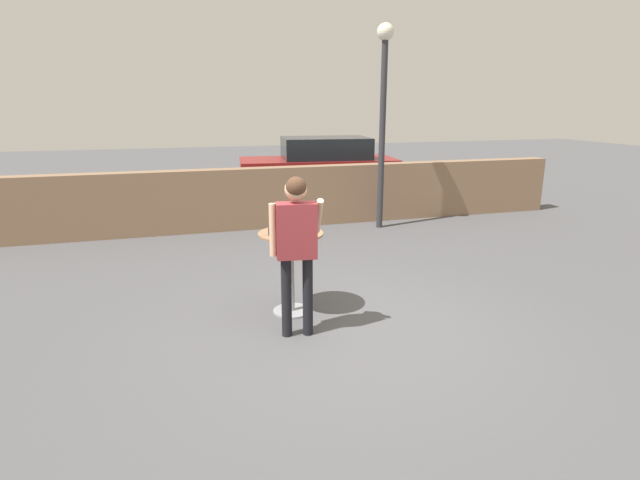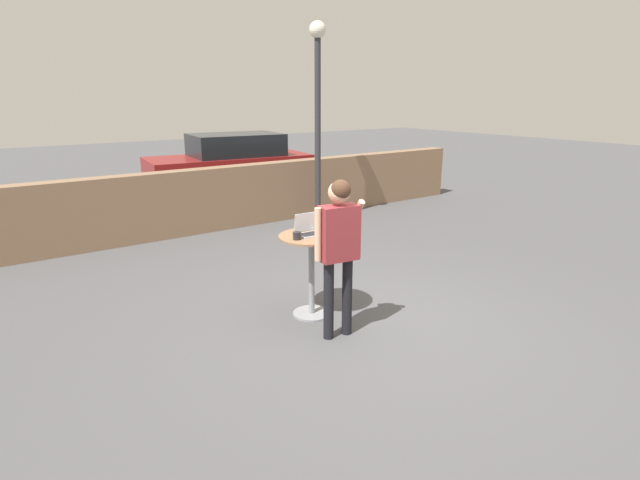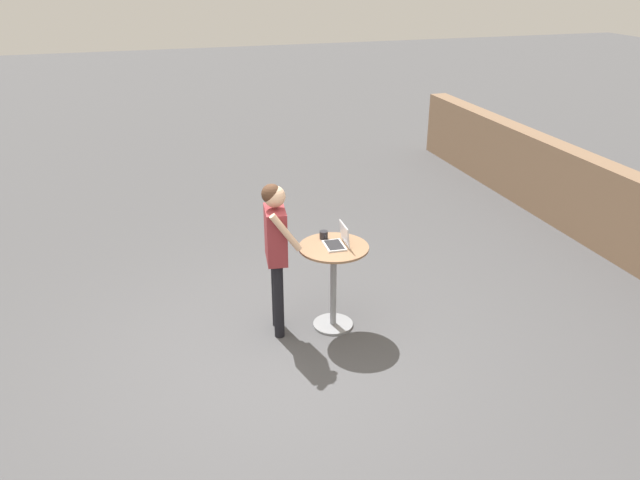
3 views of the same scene
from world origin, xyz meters
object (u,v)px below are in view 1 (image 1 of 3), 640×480
at_px(laptop, 290,227).
at_px(street_lamp, 383,98).
at_px(cafe_table, 291,258).
at_px(coffee_mug, 272,231).
at_px(standing_person, 296,236).
at_px(parked_car_near_street, 320,167).

height_order(laptop, street_lamp, street_lamp).
bearing_deg(laptop, cafe_table, -91.72).
relative_size(laptop, coffee_mug, 2.44).
bearing_deg(cafe_table, laptop, 88.28).
relative_size(cafe_table, standing_person, 0.57).
bearing_deg(coffee_mug, standing_person, -76.02).
relative_size(coffee_mug, standing_person, 0.07).
distance_m(laptop, street_lamp, 4.75).
relative_size(laptop, street_lamp, 0.08).
distance_m(laptop, standing_person, 0.68).
bearing_deg(coffee_mug, street_lamp, 51.97).
height_order(coffee_mug, street_lamp, street_lamp).
xyz_separation_m(laptop, parked_car_near_street, (2.46, 7.16, -0.24)).
height_order(cafe_table, standing_person, standing_person).
bearing_deg(standing_person, cafe_table, 82.52).
relative_size(laptop, parked_car_near_street, 0.07).
bearing_deg(cafe_table, street_lamp, 53.85).
xyz_separation_m(coffee_mug, parked_car_near_street, (2.68, 7.26, -0.23)).
bearing_deg(cafe_table, coffee_mug, -168.93).
distance_m(laptop, parked_car_near_street, 7.58).
relative_size(cafe_table, coffee_mug, 7.93).
bearing_deg(street_lamp, laptop, -126.52).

